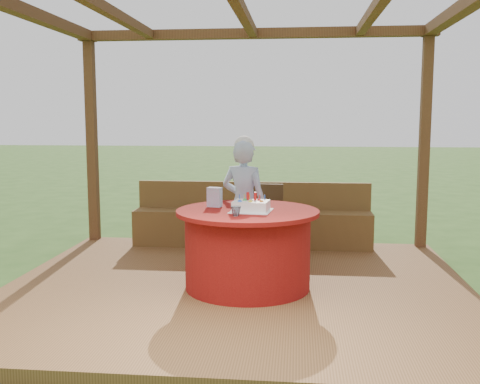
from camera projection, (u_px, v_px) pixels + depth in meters
The scene contains 10 objects.
ground at pixel (237, 296), 5.49m from camera, with size 60.00×60.00×0.00m, color #2B511B.
deck at pixel (237, 290), 5.49m from camera, with size 4.50×4.00×0.12m, color brown.
pergola at pixel (237, 45), 5.18m from camera, with size 4.50×4.00×2.72m.
bench at pixel (252, 225), 7.14m from camera, with size 3.00×0.42×0.80m.
table at pixel (248, 248), 5.34m from camera, with size 1.35×1.35×0.75m.
chair at pixel (265, 218), 6.45m from camera, with size 0.42×0.42×0.86m.
elderly_woman at pixel (244, 202), 6.03m from camera, with size 0.58×0.47×1.43m.
birthday_cake at pixel (251, 206), 5.21m from camera, with size 0.41×0.41×0.17m.
gift_bag at pixel (215, 197), 5.47m from camera, with size 0.13×0.09×0.19m, color #DF90C3.
drinking_glass at pixel (236, 211), 4.95m from camera, with size 0.09×0.09×0.09m, color silver.
Camera 1 is at (0.57, -5.28, 1.73)m, focal length 42.00 mm.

